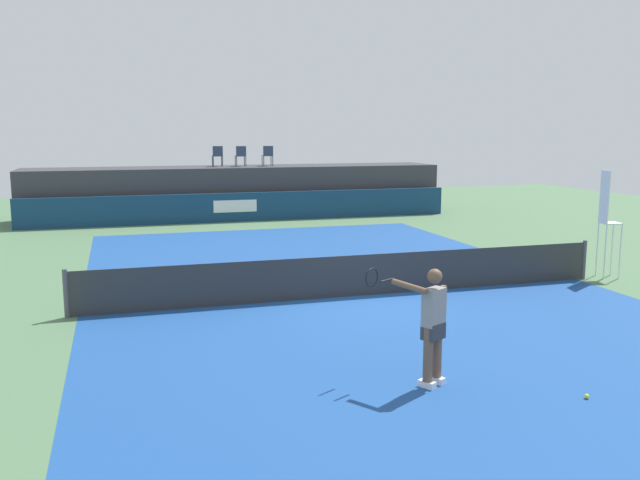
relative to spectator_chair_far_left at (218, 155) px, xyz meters
name	(u,v)px	position (x,y,z in m)	size (l,w,h in m)	color
ground_plane	(317,270)	(0.84, -12.45, -2.69)	(48.00, 48.00, 0.00)	#4C704C
court_inner	(355,296)	(0.84, -15.45, -2.69)	(12.00, 22.00, 0.00)	#1C478C
sponsor_wall	(245,207)	(0.83, -1.95, -2.09)	(18.00, 0.22, 1.20)	navy
spectator_platform	(238,191)	(0.84, -0.15, -1.59)	(18.00, 2.80, 2.20)	#38383D
spectator_chair_far_left	(218,155)	(0.00, 0.00, 0.00)	(0.46, 0.46, 0.89)	#2D3D56
spectator_chair_left	(241,155)	(0.97, -0.29, 0.00)	(0.45, 0.45, 0.89)	#2D3D56
spectator_chair_center	(268,155)	(2.18, -0.27, 0.00)	(0.45, 0.45, 0.89)	#2D3D56
umpire_chair	(607,216)	(7.66, -15.43, -1.11)	(0.52, 0.52, 2.76)	white
tennis_net	(355,276)	(0.84, -15.45, -2.22)	(12.40, 0.02, 0.95)	#2D2D2D
net_post_near	(66,293)	(-5.36, -15.45, -2.19)	(0.10, 0.10, 1.00)	#4C4C51
net_post_far	(584,260)	(7.04, -15.45, -2.19)	(0.10, 0.10, 1.00)	#4C4C51
tennis_player	(431,323)	(0.05, -20.91, -1.73)	(1.08, 1.02, 1.77)	white
tennis_ball	(587,396)	(1.94, -22.04, -2.66)	(0.07, 0.07, 0.07)	#D8EA33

